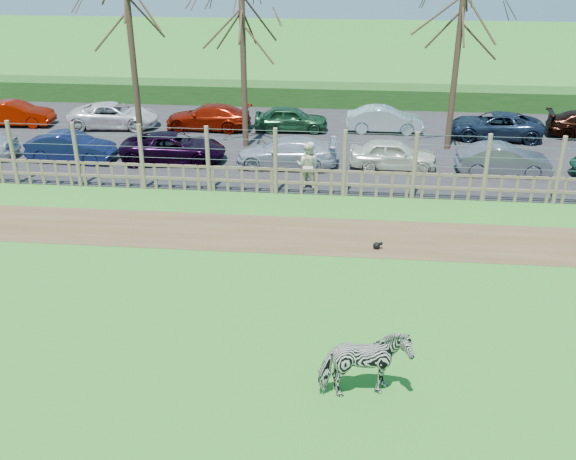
# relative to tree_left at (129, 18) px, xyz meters

# --- Properties ---
(ground) EXTENTS (120.00, 120.00, 0.00)m
(ground) POSITION_rel_tree_left_xyz_m (6.50, -12.50, -5.62)
(ground) COLOR #50A330
(ground) RESTS_ON ground
(dirt_strip) EXTENTS (34.00, 2.80, 0.01)m
(dirt_strip) POSITION_rel_tree_left_xyz_m (6.50, -8.00, -5.61)
(dirt_strip) COLOR brown
(dirt_strip) RESTS_ON ground
(asphalt) EXTENTS (44.00, 13.00, 0.04)m
(asphalt) POSITION_rel_tree_left_xyz_m (6.50, 2.00, -5.60)
(asphalt) COLOR #232326
(asphalt) RESTS_ON ground
(hedge) EXTENTS (46.00, 2.00, 1.10)m
(hedge) POSITION_rel_tree_left_xyz_m (6.50, 9.00, -5.07)
(hedge) COLOR #1E4716
(hedge) RESTS_ON ground
(fence) EXTENTS (30.16, 0.16, 2.50)m
(fence) POSITION_rel_tree_left_xyz_m (6.50, -4.50, -4.81)
(fence) COLOR brown
(fence) RESTS_ON ground
(tree_left) EXTENTS (4.80, 4.80, 7.88)m
(tree_left) POSITION_rel_tree_left_xyz_m (0.00, 0.00, 0.00)
(tree_left) COLOR #3D2B1E
(tree_left) RESTS_ON ground
(tree_mid) EXTENTS (4.80, 4.80, 6.83)m
(tree_mid) POSITION_rel_tree_left_xyz_m (4.50, 1.00, -0.75)
(tree_mid) COLOR #3D2B1E
(tree_mid) RESTS_ON ground
(tree_right) EXTENTS (4.80, 4.80, 7.35)m
(tree_right) POSITION_rel_tree_left_xyz_m (13.50, 1.50, -0.37)
(tree_right) COLOR #3D2B1E
(tree_right) RESTS_ON ground
(zebra) EXTENTS (2.01, 1.32, 1.56)m
(zebra) POSITION_rel_tree_left_xyz_m (9.63, -15.68, -4.84)
(zebra) COLOR gray
(zebra) RESTS_ON ground
(visitor_a) EXTENTS (0.69, 0.51, 1.72)m
(visitor_a) POSITION_rel_tree_left_xyz_m (7.70, -3.63, -4.71)
(visitor_a) COLOR #B6B4AB
(visitor_a) RESTS_ON asphalt
(visitor_b) EXTENTS (0.96, 0.82, 1.72)m
(visitor_b) POSITION_rel_tree_left_xyz_m (7.62, -3.82, -4.71)
(visitor_b) COLOR beige
(visitor_b) RESTS_ON asphalt
(crow) EXTENTS (0.30, 0.22, 0.24)m
(crow) POSITION_rel_tree_left_xyz_m (10.12, -8.76, -5.50)
(crow) COLOR black
(crow) RESTS_ON ground
(car_1) EXTENTS (3.69, 1.41, 1.20)m
(car_1) POSITION_rel_tree_left_xyz_m (-2.44, -1.75, -4.98)
(car_1) COLOR #101943
(car_1) RESTS_ON asphalt
(car_2) EXTENTS (4.46, 2.33, 1.20)m
(car_2) POSITION_rel_tree_left_xyz_m (1.84, -1.40, -4.98)
(car_2) COLOR black
(car_2) RESTS_ON asphalt
(car_3) EXTENTS (4.14, 1.68, 1.20)m
(car_3) POSITION_rel_tree_left_xyz_m (6.59, -1.59, -4.98)
(car_3) COLOR #B5B7C8
(car_3) RESTS_ON asphalt
(car_4) EXTENTS (3.54, 1.46, 1.20)m
(car_4) POSITION_rel_tree_left_xyz_m (10.94, -1.38, -4.98)
(car_4) COLOR white
(car_4) RESTS_ON asphalt
(car_5) EXTENTS (3.66, 1.31, 1.20)m
(car_5) POSITION_rel_tree_left_xyz_m (15.26, -1.63, -4.98)
(car_5) COLOR #565662
(car_5) RESTS_ON asphalt
(car_7) EXTENTS (3.71, 1.48, 1.20)m
(car_7) POSITION_rel_tree_left_xyz_m (-7.38, 3.22, -4.98)
(car_7) COLOR #8E1100
(car_7) RESTS_ON asphalt
(car_8) EXTENTS (4.47, 2.35, 1.20)m
(car_8) POSITION_rel_tree_left_xyz_m (-2.41, 3.36, -4.98)
(car_8) COLOR white
(car_8) RESTS_ON asphalt
(car_9) EXTENTS (4.21, 1.88, 1.20)m
(car_9) POSITION_rel_tree_left_xyz_m (2.26, 3.51, -4.98)
(car_9) COLOR maroon
(car_9) RESTS_ON asphalt
(car_10) EXTENTS (3.59, 1.59, 1.20)m
(car_10) POSITION_rel_tree_left_xyz_m (6.31, 3.60, -4.98)
(car_10) COLOR #1E4A29
(car_10) RESTS_ON asphalt
(car_11) EXTENTS (3.66, 1.33, 1.20)m
(car_11) POSITION_rel_tree_left_xyz_m (10.79, 3.90, -4.98)
(car_11) COLOR #ABC5C2
(car_11) RESTS_ON asphalt
(car_12) EXTENTS (4.41, 2.21, 1.20)m
(car_12) POSITION_rel_tree_left_xyz_m (15.83, 3.31, -4.98)
(car_12) COLOR #1A263B
(car_12) RESTS_ON asphalt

